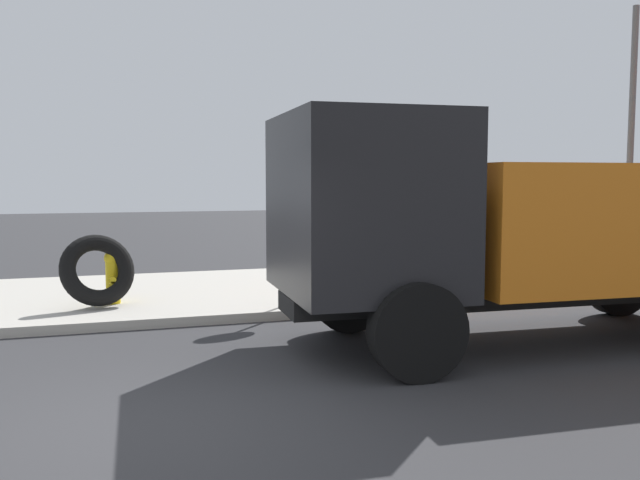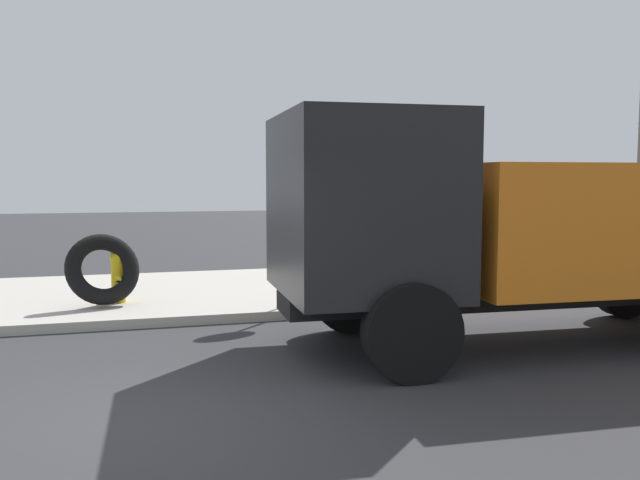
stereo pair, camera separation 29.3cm
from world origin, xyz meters
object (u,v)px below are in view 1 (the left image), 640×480
(stop_sign, at_px, (294,205))
(dump_truck_orange, at_px, (527,224))
(fire_hydrant, at_px, (113,275))
(loose_tire, at_px, (97,270))
(street_light_pole, at_px, (630,148))

(stop_sign, relative_size, dump_truck_orange, 0.33)
(fire_hydrant, distance_m, stop_sign, 3.22)
(fire_hydrant, xyz_separation_m, dump_truck_orange, (5.29, -3.82, 0.99))
(fire_hydrant, relative_size, loose_tire, 0.75)
(stop_sign, distance_m, dump_truck_orange, 3.83)
(fire_hydrant, distance_m, loose_tire, 0.36)
(stop_sign, distance_m, street_light_pole, 6.66)
(loose_tire, distance_m, street_light_pole, 9.94)
(loose_tire, relative_size, dump_truck_orange, 0.17)
(fire_hydrant, distance_m, dump_truck_orange, 6.60)
(loose_tire, xyz_separation_m, stop_sign, (3.12, -0.61, 1.02))
(loose_tire, height_order, stop_sign, stop_sign)
(dump_truck_orange, bearing_deg, stop_sign, 129.09)
(loose_tire, xyz_separation_m, dump_truck_orange, (5.53, -3.58, 0.86))
(fire_hydrant, height_order, dump_truck_orange, dump_truck_orange)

